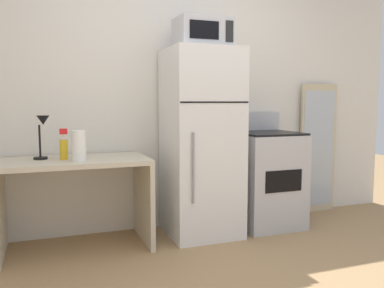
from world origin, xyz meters
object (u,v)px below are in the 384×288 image
(paper_towel_roll, at_px, (79,146))
(spray_bottle, at_px, (64,147))
(desk, at_px, (75,186))
(desk_lamp, at_px, (42,130))
(microwave, at_px, (202,33))
(leaning_mirror, at_px, (318,148))
(refrigerator, at_px, (201,143))
(oven_range, at_px, (266,178))

(paper_towel_roll, height_order, spray_bottle, spray_bottle)
(desk, height_order, desk_lamp, desk_lamp)
(microwave, xyz_separation_m, leaning_mirror, (1.48, 0.29, -1.11))
(spray_bottle, relative_size, microwave, 0.54)
(desk, relative_size, spray_bottle, 4.74)
(leaning_mirror, bearing_deg, refrigerator, -169.61)
(desk, relative_size, oven_range, 1.07)
(desk, distance_m, refrigerator, 1.15)
(spray_bottle, xyz_separation_m, leaning_mirror, (2.67, 0.29, -0.15))
(desk, height_order, microwave, microwave)
(refrigerator, relative_size, microwave, 3.65)
(refrigerator, bearing_deg, spray_bottle, -179.29)
(desk_lamp, relative_size, leaning_mirror, 0.25)
(desk_lamp, distance_m, paper_towel_roll, 0.35)
(desk_lamp, bearing_deg, desk, -12.89)
(refrigerator, bearing_deg, desk, -179.80)
(desk, distance_m, leaning_mirror, 2.61)
(desk, distance_m, oven_range, 1.80)
(desk_lamp, bearing_deg, oven_range, -0.95)
(desk, xyz_separation_m, spray_bottle, (-0.08, -0.01, 0.32))
(desk, relative_size, leaning_mirror, 0.84)
(microwave, height_order, oven_range, microwave)
(oven_range, distance_m, leaning_mirror, 0.86)
(desk, distance_m, spray_bottle, 0.33)
(paper_towel_roll, relative_size, microwave, 0.52)
(desk, height_order, oven_range, oven_range)
(microwave, bearing_deg, spray_bottle, 179.69)
(desk, xyz_separation_m, leaning_mirror, (2.59, 0.28, 0.17))
(desk, bearing_deg, oven_range, 0.66)
(desk_lamp, distance_m, oven_range, 2.10)
(paper_towel_roll, bearing_deg, desk, 100.89)
(spray_bottle, bearing_deg, oven_range, 0.96)
(spray_bottle, bearing_deg, leaning_mirror, 6.13)
(microwave, distance_m, leaning_mirror, 1.87)
(microwave, relative_size, oven_range, 0.42)
(paper_towel_roll, xyz_separation_m, oven_range, (1.77, 0.16, -0.40))
(desk, xyz_separation_m, paper_towel_roll, (0.03, -0.13, 0.34))
(paper_towel_roll, xyz_separation_m, microwave, (1.08, 0.12, 0.94))
(refrigerator, bearing_deg, microwave, -89.68)
(microwave, bearing_deg, paper_towel_roll, -173.82)
(spray_bottle, relative_size, leaning_mirror, 0.18)
(spray_bottle, height_order, microwave, microwave)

